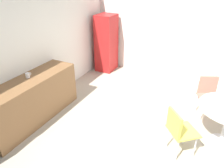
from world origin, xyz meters
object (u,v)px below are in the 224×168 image
(locker_cabinet, at_px, (106,43))
(chair_yellow, at_px, (178,128))
(mug_white, at_px, (28,75))
(chair_coral, at_px, (208,92))

(locker_cabinet, bearing_deg, chair_yellow, -133.81)
(locker_cabinet, height_order, mug_white, locker_cabinet)
(chair_yellow, distance_m, mug_white, 2.90)
(locker_cabinet, height_order, chair_coral, locker_cabinet)
(chair_coral, relative_size, chair_yellow, 1.00)
(mug_white, bearing_deg, chair_coral, -61.23)
(chair_yellow, bearing_deg, locker_cabinet, 46.19)
(chair_coral, bearing_deg, locker_cabinet, 69.46)
(locker_cabinet, bearing_deg, mug_white, 176.58)
(locker_cabinet, xyz_separation_m, mug_white, (-2.85, 0.17, 0.12))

